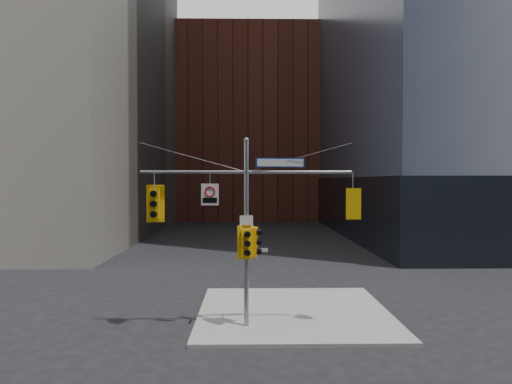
{
  "coord_description": "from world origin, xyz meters",
  "views": [
    {
      "loc": [
        0.09,
        -15.23,
        5.66
      ],
      "look_at": [
        0.37,
        2.0,
        5.24
      ],
      "focal_mm": 32.0,
      "sensor_mm": 36.0,
      "label": 1
    }
  ],
  "objects_px": {
    "traffic_light_east_arm": "(353,204)",
    "regulatory_sign_arm": "(210,194)",
    "traffic_light_west_arm": "(155,204)",
    "traffic_light_pole_side": "(255,242)",
    "street_sign_blade": "(280,163)",
    "signal_assembly": "(246,214)",
    "traffic_light_pole_front": "(246,243)"
  },
  "relations": [
    {
      "from": "street_sign_blade",
      "to": "traffic_light_west_arm",
      "type": "bearing_deg",
      "value": 173.34
    },
    {
      "from": "traffic_light_east_arm",
      "to": "street_sign_blade",
      "type": "relative_size",
      "value": 0.63
    },
    {
      "from": "traffic_light_west_arm",
      "to": "regulatory_sign_arm",
      "type": "relative_size",
      "value": 1.74
    },
    {
      "from": "signal_assembly",
      "to": "traffic_light_west_arm",
      "type": "distance_m",
      "value": 3.49
    },
    {
      "from": "traffic_light_east_arm",
      "to": "regulatory_sign_arm",
      "type": "relative_size",
      "value": 1.44
    },
    {
      "from": "street_sign_blade",
      "to": "regulatory_sign_arm",
      "type": "bearing_deg",
      "value": 173.98
    },
    {
      "from": "traffic_light_pole_side",
      "to": "regulatory_sign_arm",
      "type": "distance_m",
      "value": 2.5
    },
    {
      "from": "street_sign_blade",
      "to": "signal_assembly",
      "type": "bearing_deg",
      "value": 173.62
    },
    {
      "from": "traffic_light_pole_front",
      "to": "street_sign_blade",
      "type": "relative_size",
      "value": 0.68
    },
    {
      "from": "traffic_light_east_arm",
      "to": "traffic_light_pole_side",
      "type": "xyz_separation_m",
      "value": [
        -3.72,
        -0.0,
        -1.45
      ]
    },
    {
      "from": "traffic_light_west_arm",
      "to": "traffic_light_east_arm",
      "type": "relative_size",
      "value": 1.21
    },
    {
      "from": "traffic_light_east_arm",
      "to": "traffic_light_pole_side",
      "type": "distance_m",
      "value": 3.99
    },
    {
      "from": "traffic_light_west_arm",
      "to": "traffic_light_pole_front",
      "type": "height_order",
      "value": "traffic_light_west_arm"
    },
    {
      "from": "traffic_light_pole_front",
      "to": "street_sign_blade",
      "type": "height_order",
      "value": "street_sign_blade"
    },
    {
      "from": "traffic_light_west_arm",
      "to": "regulatory_sign_arm",
      "type": "bearing_deg",
      "value": -2.32
    },
    {
      "from": "signal_assembly",
      "to": "regulatory_sign_arm",
      "type": "height_order",
      "value": "signal_assembly"
    },
    {
      "from": "regulatory_sign_arm",
      "to": "signal_assembly",
      "type": "bearing_deg",
      "value": 1.38
    },
    {
      "from": "traffic_light_east_arm",
      "to": "traffic_light_pole_front",
      "type": "distance_m",
      "value": 4.31
    },
    {
      "from": "signal_assembly",
      "to": "traffic_light_pole_side",
      "type": "distance_m",
      "value": 1.12
    },
    {
      "from": "signal_assembly",
      "to": "traffic_light_east_arm",
      "type": "height_order",
      "value": "signal_assembly"
    },
    {
      "from": "street_sign_blade",
      "to": "traffic_light_east_arm",
      "type": "bearing_deg",
      "value": -6.57
    },
    {
      "from": "regulatory_sign_arm",
      "to": "traffic_light_west_arm",
      "type": "bearing_deg",
      "value": 179.6
    },
    {
      "from": "signal_assembly",
      "to": "regulatory_sign_arm",
      "type": "xyz_separation_m",
      "value": [
        -1.38,
        -0.02,
        0.76
      ]
    },
    {
      "from": "traffic_light_east_arm",
      "to": "street_sign_blade",
      "type": "height_order",
      "value": "street_sign_blade"
    },
    {
      "from": "traffic_light_east_arm",
      "to": "regulatory_sign_arm",
      "type": "bearing_deg",
      "value": 2.45
    },
    {
      "from": "traffic_light_west_arm",
      "to": "traffic_light_east_arm",
      "type": "bearing_deg",
      "value": -1.48
    },
    {
      "from": "traffic_light_west_arm",
      "to": "signal_assembly",
      "type": "bearing_deg",
      "value": -1.61
    },
    {
      "from": "traffic_light_west_arm",
      "to": "traffic_light_pole_side",
      "type": "relative_size",
      "value": 1.28
    },
    {
      "from": "signal_assembly",
      "to": "traffic_light_east_arm",
      "type": "relative_size",
      "value": 6.79
    },
    {
      "from": "traffic_light_pole_side",
      "to": "street_sign_blade",
      "type": "distance_m",
      "value": 3.15
    },
    {
      "from": "signal_assembly",
      "to": "traffic_light_west_arm",
      "type": "height_order",
      "value": "signal_assembly"
    },
    {
      "from": "traffic_light_east_arm",
      "to": "traffic_light_pole_front",
      "type": "relative_size",
      "value": 0.92
    }
  ]
}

